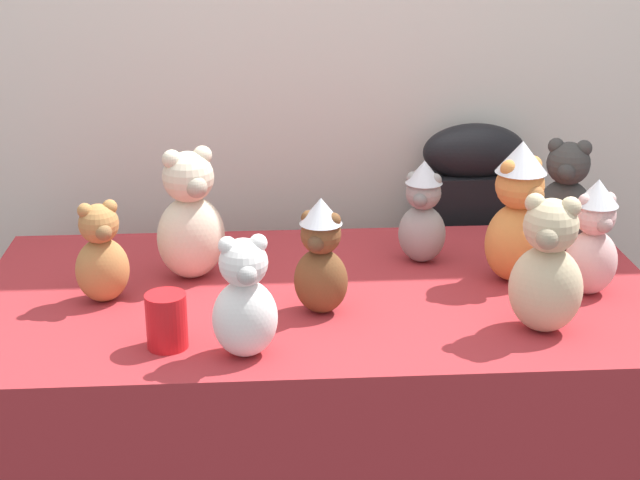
{
  "coord_description": "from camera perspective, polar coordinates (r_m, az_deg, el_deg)",
  "views": [
    {
      "loc": [
        -0.13,
        -1.68,
        1.64
      ],
      "look_at": [
        0.0,
        0.25,
        0.92
      ],
      "focal_mm": 53.69,
      "sensor_mm": 36.0,
      "label": 1
    }
  ],
  "objects": [
    {
      "name": "teddy_bear_caramel",
      "position": [
        2.08,
        -12.9,
        -0.9
      ],
      "size": [
        0.14,
        0.14,
        0.22
      ],
      "rotation": [
        0.0,
        0.0,
        0.41
      ],
      "color": "#B27A42",
      "rests_on": "display_table"
    },
    {
      "name": "teddy_bear_chestnut",
      "position": [
        1.97,
        0.05,
        -1.05
      ],
      "size": [
        0.14,
        0.13,
        0.25
      ],
      "rotation": [
        0.0,
        0.0,
        -0.35
      ],
      "color": "brown",
      "rests_on": "display_table"
    },
    {
      "name": "teddy_bear_ash",
      "position": [
        2.25,
        6.14,
        1.61
      ],
      "size": [
        0.14,
        0.13,
        0.25
      ],
      "rotation": [
        0.0,
        0.0,
        -0.37
      ],
      "color": "gray",
      "rests_on": "display_table"
    },
    {
      "name": "teddy_bear_snow",
      "position": [
        1.79,
        -4.52,
        -3.64
      ],
      "size": [
        0.14,
        0.12,
        0.24
      ],
      "rotation": [
        0.0,
        0.0,
        0.16
      ],
      "color": "white",
      "rests_on": "display_table"
    },
    {
      "name": "party_cup_red",
      "position": [
        1.87,
        -9.13,
        -4.81
      ],
      "size": [
        0.08,
        0.08,
        0.11
      ],
      "primitive_type": "cylinder",
      "color": "red",
      "rests_on": "display_table"
    },
    {
      "name": "display_table",
      "position": [
        2.3,
        0.0,
        -12.15
      ],
      "size": [
        1.5,
        0.8,
        0.8
      ],
      "primitive_type": "cube",
      "color": "maroon",
      "rests_on": "ground_plane"
    },
    {
      "name": "teddy_bear_sand",
      "position": [
        1.93,
        13.38,
        -1.7
      ],
      "size": [
        0.18,
        0.17,
        0.29
      ],
      "rotation": [
        0.0,
        0.0,
        -0.41
      ],
      "color": "#CCB78E",
      "rests_on": "display_table"
    },
    {
      "name": "teddy_bear_ginger",
      "position": [
        2.16,
        11.72,
        1.54
      ],
      "size": [
        0.19,
        0.18,
        0.32
      ],
      "rotation": [
        0.0,
        0.0,
        0.47
      ],
      "color": "#D17F3D",
      "rests_on": "display_table"
    },
    {
      "name": "teddy_bear_cream",
      "position": [
        2.16,
        -7.73,
        1.29
      ],
      "size": [
        0.2,
        0.18,
        0.3
      ],
      "rotation": [
        0.0,
        0.0,
        0.43
      ],
      "color": "beige",
      "rests_on": "display_table"
    },
    {
      "name": "instrument_case",
      "position": [
        2.77,
        8.67,
        -3.53
      ],
      "size": [
        0.28,
        0.12,
        1.04
      ],
      "rotation": [
        0.0,
        0.0,
        0.01
      ],
      "color": "black",
      "rests_on": "ground_plane"
    },
    {
      "name": "teddy_bear_blush",
      "position": [
        2.14,
        15.97,
        0.07
      ],
      "size": [
        0.13,
        0.12,
        0.26
      ],
      "rotation": [
        0.0,
        0.0,
        0.19
      ],
      "color": "beige",
      "rests_on": "display_table"
    },
    {
      "name": "wall_back",
      "position": [
        2.61,
        -0.98,
        13.01
      ],
      "size": [
        7.0,
        0.08,
        2.6
      ],
      "primitive_type": "cube",
      "color": "silver",
      "rests_on": "ground_plane"
    },
    {
      "name": "teddy_bear_charcoal",
      "position": [
        2.39,
        14.4,
        2.42
      ],
      "size": [
        0.18,
        0.16,
        0.28
      ],
      "rotation": [
        0.0,
        0.0,
        -0.39
      ],
      "color": "#383533",
      "rests_on": "display_table"
    }
  ]
}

